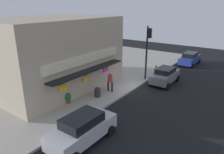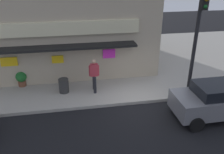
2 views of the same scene
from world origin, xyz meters
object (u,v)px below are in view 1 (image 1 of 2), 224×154
pedestrian (110,81)px  parked_car_blue (190,59)px  fire_hydrant (156,69)px  trash_can (97,92)px  parked_car_grey (165,75)px  potted_plant_by_doorway (68,97)px  parked_car_silver (82,129)px  traffic_light (148,46)px

pedestrian → parked_car_blue: bearing=-12.4°
fire_hydrant → trash_can: 9.36m
fire_hydrant → parked_car_grey: bearing=-139.5°
pedestrian → potted_plant_by_doorway: (-3.93, 1.32, -0.52)m
potted_plant_by_doorway → parked_car_blue: (17.71, -4.35, 0.21)m
potted_plant_by_doorway → parked_car_silver: size_ratio=0.19×
traffic_light → pedestrian: traffic_light is taller
traffic_light → parked_car_blue: (8.93, -1.86, -2.81)m
parked_car_silver → parked_car_grey: bearing=-0.3°
parked_car_silver → parked_car_blue: parked_car_silver is taller
parked_car_grey → pedestrian: bearing=149.4°
potted_plant_by_doorway → parked_car_silver: (-2.89, -4.34, 0.26)m
parked_car_grey → parked_car_blue: size_ratio=0.93×
parked_car_silver → parked_car_blue: size_ratio=1.02×
pedestrian → parked_car_grey: 6.06m
trash_can → parked_car_grey: bearing=-25.4°
pedestrian → potted_plant_by_doorway: pedestrian is taller
potted_plant_by_doorway → parked_car_silver: parked_car_silver is taller
potted_plant_by_doorway → parked_car_silver: bearing=-123.7°
parked_car_silver → trash_can: bearing=31.4°
parked_car_grey → parked_car_blue: parked_car_blue is taller
fire_hydrant → parked_car_blue: parked_car_blue is taller
parked_car_blue → trash_can: bearing=168.3°
fire_hydrant → pedestrian: bearing=172.8°
traffic_light → pedestrian: size_ratio=3.03×
fire_hydrant → pedestrian: 7.76m
pedestrian → parked_car_silver: (-6.82, -3.01, -0.26)m
trash_can → pedestrian: 1.73m
trash_can → parked_car_grey: 7.56m
trash_can → pedestrian: (1.62, -0.16, 0.61)m
pedestrian → fire_hydrant: bearing=-7.2°
traffic_light → fire_hydrant: (2.83, 0.19, -3.09)m
traffic_light → parked_car_blue: 9.54m
trash_can → parked_car_blue: (15.39, -3.19, 0.30)m
parked_car_grey → fire_hydrant: bearing=40.5°
traffic_light → parked_car_grey: traffic_light is taller
fire_hydrant → trash_can: fire_hydrant is taller
fire_hydrant → parked_car_grey: parked_car_grey is taller
trash_can → potted_plant_by_doorway: potted_plant_by_doorway is taller
potted_plant_by_doorway → parked_car_grey: size_ratio=0.21×
potted_plant_by_doorway → parked_car_blue: 18.24m
trash_can → traffic_light: bearing=-11.6°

